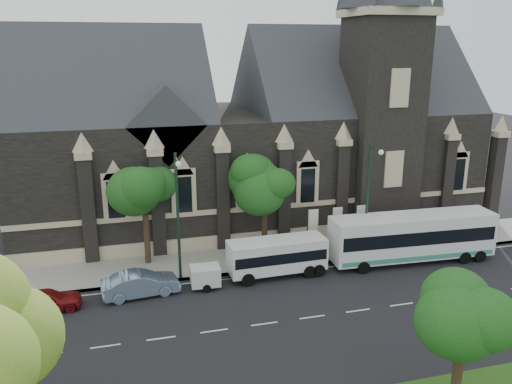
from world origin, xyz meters
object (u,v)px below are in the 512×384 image
object	(u,v)px
street_lamp_near	(369,195)
shuttle_bus	(277,255)
tree_walk_right	(267,180)
sedan	(141,284)
banner_flag_left	(311,226)
banner_flag_right	(359,222)
car_far_red	(46,300)
tree_walk_left	(147,189)
tree_park_near	(3,333)
tour_coach	(412,236)
banner_flag_center	(335,224)
street_lamp_mid	(178,210)
tree_park_east	(465,318)
box_trailer	(205,276)

from	to	relation	value
street_lamp_near	shuttle_bus	bearing A→B (deg)	-173.02
tree_walk_right	sedan	distance (m)	12.30
tree_walk_right	street_lamp_near	bearing A→B (deg)	-28.06
banner_flag_left	banner_flag_right	world-z (taller)	same
car_far_red	banner_flag_right	bearing A→B (deg)	-84.64
tree_walk_left	tree_park_near	bearing A→B (deg)	-107.05
tree_walk_left	street_lamp_near	distance (m)	16.22
tour_coach	car_far_red	world-z (taller)	tour_coach
banner_flag_right	tour_coach	xyz separation A→B (m)	(2.91, -3.06, -0.40)
tree_park_near	banner_flag_right	xyz separation A→B (m)	(22.06, 17.77, -4.03)
banner_flag_center	shuttle_bus	bearing A→B (deg)	-153.35
street_lamp_mid	tree_park_east	bearing A→B (deg)	-58.21
street_lamp_near	car_far_red	distance (m)	23.04
tour_coach	shuttle_bus	distance (m)	10.50
tree_park_near	car_far_red	size ratio (longest dim) A/B	2.04
tree_park_east	tour_coach	distance (m)	17.01
tree_park_near	tree_walk_right	bearing A→B (deg)	52.44
banner_flag_center	tree_walk_right	bearing A→B (deg)	161.36
banner_flag_left	shuttle_bus	bearing A→B (deg)	-141.97
tree_park_near	street_lamp_near	world-z (taller)	street_lamp_near
banner_flag_right	shuttle_bus	distance (m)	8.12
tree_park_near	tree_park_east	bearing A→B (deg)	-1.77
tour_coach	sedan	xyz separation A→B (m)	(-19.98, -0.38, -1.17)
shuttle_bus	street_lamp_near	bearing A→B (deg)	5.32
street_lamp_mid	banner_flag_left	xyz separation A→B (m)	(10.29, 1.91, -2.73)
tree_walk_left	banner_flag_right	size ratio (longest dim) A/B	1.91
tree_park_near	shuttle_bus	xyz separation A→B (m)	(14.48, 14.97, -4.87)
street_lamp_near	tour_coach	distance (m)	4.62
shuttle_bus	sedan	distance (m)	9.53
tree_park_near	shuttle_bus	size ratio (longest dim) A/B	1.23
banner_flag_right	sedan	bearing A→B (deg)	-168.59
tree_park_near	banner_flag_left	xyz separation A→B (m)	(18.06, 17.77, -4.03)
tree_walk_left	banner_flag_right	world-z (taller)	tree_walk_left
tree_walk_left	sedan	size ratio (longest dim) A/B	1.54
box_trailer	tree_park_east	bearing A→B (deg)	-57.07
shuttle_bus	box_trailer	bearing A→B (deg)	-174.96
tree_park_east	banner_flag_right	bearing A→B (deg)	77.35
street_lamp_near	banner_flag_center	distance (m)	3.74
tree_park_near	tour_coach	world-z (taller)	tree_park_near
sedan	tree_walk_left	bearing A→B (deg)	-16.82
banner_flag_center	sedan	distance (m)	15.53
car_far_red	shuttle_bus	bearing A→B (deg)	-90.04
tree_walk_left	banner_flag_center	bearing A→B (deg)	-6.89
street_lamp_near	shuttle_bus	distance (m)	8.17
tree_park_east	car_far_red	world-z (taller)	tree_park_east
street_lamp_near	banner_flag_center	size ratio (longest dim) A/B	2.25
shuttle_bus	box_trailer	size ratio (longest dim) A/B	2.44
tree_park_east	box_trailer	xyz separation A→B (m)	(-8.71, 14.91, -3.76)
street_lamp_mid	sedan	xyz separation A→B (m)	(-2.78, -1.54, -4.30)
banner_flag_left	sedan	bearing A→B (deg)	-165.23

